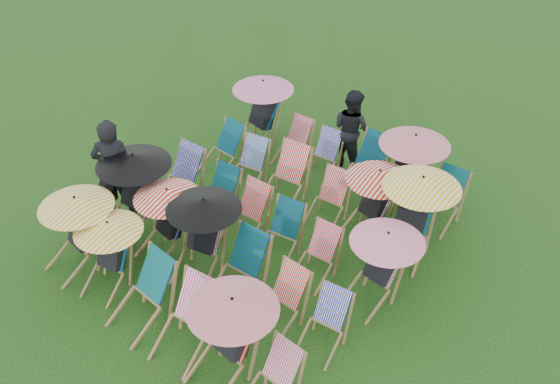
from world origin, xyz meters
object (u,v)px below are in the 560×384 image
Objects in this scene: deckchair_0 at (75,232)px; deckchair_29 at (441,200)px; person_rear at (351,129)px; person_left at (114,170)px; deckchair_5 at (270,382)px.

deckchair_0 is 6.00m from deckchair_29.
person_left is at bearing 69.79° from person_rear.
person_rear is (-2.15, 5.13, 0.39)m from deckchair_5.
person_rear reaches higher than deckchair_29.
deckchair_5 is (3.93, -0.11, -0.29)m from deckchair_0.
deckchair_29 reaches higher than deckchair_5.
deckchair_0 is 1.36m from person_left.
person_left is at bearing 121.69° from deckchair_0.
person_rear reaches higher than deckchair_5.
deckchair_5 is 4.66m from person_left.
deckchair_0 is at bearing 72.31° from person_left.
person_left is at bearing 166.89° from deckchair_5.
deckchair_5 is at bearing -89.04° from deckchair_29.
person_rear is at bearing -160.66° from person_left.
deckchair_0 is at bearing -130.05° from deckchair_29.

